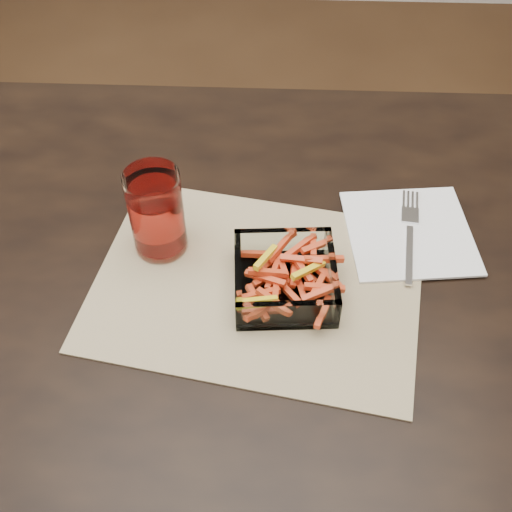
{
  "coord_description": "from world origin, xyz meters",
  "views": [
    {
      "loc": [
        0.02,
        -0.58,
        1.46
      ],
      "look_at": [
        -0.0,
        0.0,
        0.78
      ],
      "focal_mm": 45.0,
      "sensor_mm": 36.0,
      "label": 1
    }
  ],
  "objects_px": {
    "glass_bowl": "(285,280)",
    "tumbler": "(157,215)",
    "dining_table": "(257,309)",
    "fork": "(410,232)"
  },
  "relations": [
    {
      "from": "glass_bowl",
      "to": "tumbler",
      "type": "relative_size",
      "value": 1.07
    },
    {
      "from": "tumbler",
      "to": "dining_table",
      "type": "bearing_deg",
      "value": -17.18
    },
    {
      "from": "tumbler",
      "to": "fork",
      "type": "relative_size",
      "value": 0.71
    },
    {
      "from": "dining_table",
      "to": "tumbler",
      "type": "bearing_deg",
      "value": 162.82
    },
    {
      "from": "glass_bowl",
      "to": "tumbler",
      "type": "bearing_deg",
      "value": 157.27
    },
    {
      "from": "glass_bowl",
      "to": "tumbler",
      "type": "height_order",
      "value": "tumbler"
    },
    {
      "from": "fork",
      "to": "glass_bowl",
      "type": "bearing_deg",
      "value": -141.39
    },
    {
      "from": "dining_table",
      "to": "fork",
      "type": "relative_size",
      "value": 8.36
    },
    {
      "from": "glass_bowl",
      "to": "fork",
      "type": "relative_size",
      "value": 0.76
    },
    {
      "from": "dining_table",
      "to": "glass_bowl",
      "type": "relative_size",
      "value": 11.01
    }
  ]
}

